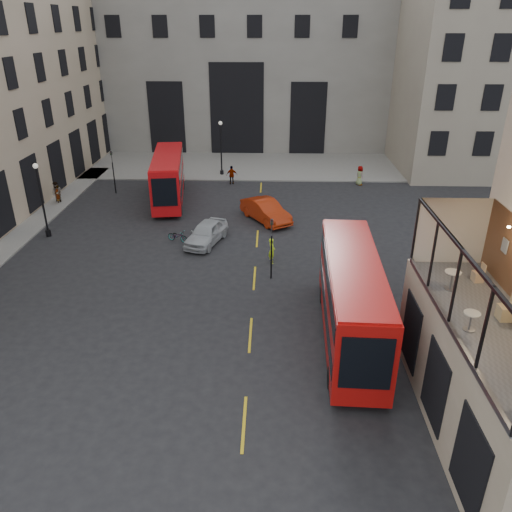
{
  "coord_description": "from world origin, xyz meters",
  "views": [
    {
      "loc": [
        -1.09,
        -14.54,
        14.0
      ],
      "look_at": [
        -1.81,
        8.76,
        3.0
      ],
      "focal_mm": 35.0,
      "sensor_mm": 36.0,
      "label": 1
    }
  ],
  "objects_px": {
    "car_a": "(206,233)",
    "cafe_table_mid": "(471,319)",
    "traffic_light_near": "(272,241)",
    "pedestrian_c": "(232,175)",
    "bus_far": "(168,175)",
    "pedestrian_b": "(163,156)",
    "pedestrian_e": "(57,194)",
    "bus_near": "(352,296)",
    "cafe_chair_b": "(506,312)",
    "street_lamp_a": "(43,205)",
    "pedestrian_a": "(57,193)",
    "pedestrian_d": "(360,176)",
    "car_c": "(165,184)",
    "cafe_table_far": "(452,278)",
    "cyclist": "(272,251)",
    "traffic_light_far": "(113,167)",
    "street_lamp_b": "(221,152)",
    "bicycle": "(178,236)",
    "cafe_chair_d": "(478,276)",
    "car_b": "(266,211)"
  },
  "relations": [
    {
      "from": "car_a",
      "to": "cafe_table_mid",
      "type": "relative_size",
      "value": 6.61
    },
    {
      "from": "traffic_light_near",
      "to": "pedestrian_c",
      "type": "relative_size",
      "value": 2.16
    },
    {
      "from": "bus_far",
      "to": "pedestrian_b",
      "type": "distance_m",
      "value": 12.87
    },
    {
      "from": "traffic_light_near",
      "to": "car_a",
      "type": "height_order",
      "value": "traffic_light_near"
    },
    {
      "from": "pedestrian_b",
      "to": "pedestrian_e",
      "type": "xyz_separation_m",
      "value": [
        -6.18,
        -13.5,
        0.01
      ]
    },
    {
      "from": "bus_near",
      "to": "cafe_chair_b",
      "type": "distance_m",
      "value": 7.36
    },
    {
      "from": "street_lamp_a",
      "to": "pedestrian_c",
      "type": "height_order",
      "value": "street_lamp_a"
    },
    {
      "from": "traffic_light_near",
      "to": "car_a",
      "type": "bearing_deg",
      "value": 131.16
    },
    {
      "from": "pedestrian_a",
      "to": "pedestrian_d",
      "type": "bearing_deg",
      "value": 26.01
    },
    {
      "from": "street_lamp_a",
      "to": "pedestrian_a",
      "type": "xyz_separation_m",
      "value": [
        -2.0,
        6.98,
        -1.45
      ]
    },
    {
      "from": "cafe_chair_b",
      "to": "car_c",
      "type": "bearing_deg",
      "value": 122.36
    },
    {
      "from": "cafe_table_far",
      "to": "bus_far",
      "type": "bearing_deg",
      "value": 123.7
    },
    {
      "from": "cyclist",
      "to": "pedestrian_a",
      "type": "bearing_deg",
      "value": 53.41
    },
    {
      "from": "pedestrian_b",
      "to": "cafe_chair_b",
      "type": "bearing_deg",
      "value": -118.85
    },
    {
      "from": "traffic_light_far",
      "to": "bus_far",
      "type": "relative_size",
      "value": 0.37
    },
    {
      "from": "pedestrian_d",
      "to": "cyclist",
      "type": "bearing_deg",
      "value": 126.78
    },
    {
      "from": "bus_near",
      "to": "pedestrian_b",
      "type": "relative_size",
      "value": 6.52
    },
    {
      "from": "street_lamp_a",
      "to": "bus_far",
      "type": "relative_size",
      "value": 0.52
    },
    {
      "from": "traffic_light_far",
      "to": "pedestrian_c",
      "type": "xyz_separation_m",
      "value": [
        10.23,
        3.04,
        -1.54
      ]
    },
    {
      "from": "cyclist",
      "to": "pedestrian_e",
      "type": "height_order",
      "value": "cyclist"
    },
    {
      "from": "street_lamp_b",
      "to": "bicycle",
      "type": "distance_m",
      "value": 16.83
    },
    {
      "from": "street_lamp_b",
      "to": "cafe_chair_d",
      "type": "distance_m",
      "value": 33.51
    },
    {
      "from": "pedestrian_c",
      "to": "cafe_table_far",
      "type": "distance_m",
      "value": 30.67
    },
    {
      "from": "car_a",
      "to": "cafe_chair_b",
      "type": "distance_m",
      "value": 21.3
    },
    {
      "from": "cafe_table_mid",
      "to": "cafe_table_far",
      "type": "distance_m",
      "value": 2.85
    },
    {
      "from": "pedestrian_b",
      "to": "cafe_chair_b",
      "type": "distance_m",
      "value": 43.1
    },
    {
      "from": "traffic_light_far",
      "to": "bicycle",
      "type": "distance_m",
      "value": 13.14
    },
    {
      "from": "cyclist",
      "to": "pedestrian_d",
      "type": "bearing_deg",
      "value": -31.43
    },
    {
      "from": "traffic_light_near",
      "to": "pedestrian_e",
      "type": "height_order",
      "value": "traffic_light_near"
    },
    {
      "from": "street_lamp_a",
      "to": "cafe_table_mid",
      "type": "xyz_separation_m",
      "value": [
        22.63,
        -18.23,
        2.65
      ]
    },
    {
      "from": "bus_near",
      "to": "bicycle",
      "type": "height_order",
      "value": "bus_near"
    },
    {
      "from": "bus_near",
      "to": "cafe_chair_b",
      "type": "height_order",
      "value": "cafe_chair_b"
    },
    {
      "from": "bus_near",
      "to": "cafe_table_mid",
      "type": "height_order",
      "value": "cafe_table_mid"
    },
    {
      "from": "traffic_light_near",
      "to": "car_c",
      "type": "xyz_separation_m",
      "value": [
        -9.53,
        16.31,
        -1.67
      ]
    },
    {
      "from": "street_lamp_a",
      "to": "cafe_table_far",
      "type": "relative_size",
      "value": 6.98
    },
    {
      "from": "pedestrian_d",
      "to": "cafe_table_far",
      "type": "distance_m",
      "value": 28.92
    },
    {
      "from": "traffic_light_near",
      "to": "cafe_chair_d",
      "type": "xyz_separation_m",
      "value": [
        8.2,
        -8.7,
        2.41
      ]
    },
    {
      "from": "pedestrian_a",
      "to": "cafe_table_mid",
      "type": "relative_size",
      "value": 2.8
    },
    {
      "from": "traffic_light_near",
      "to": "pedestrian_e",
      "type": "bearing_deg",
      "value": 144.18
    },
    {
      "from": "car_c",
      "to": "cafe_table_mid",
      "type": "xyz_separation_m",
      "value": [
        16.16,
        -28.54,
        4.29
      ]
    },
    {
      "from": "pedestrian_d",
      "to": "cafe_table_far",
      "type": "xyz_separation_m",
      "value": [
        -1.33,
        -28.58,
        4.2
      ]
    },
    {
      "from": "traffic_light_near",
      "to": "car_b",
      "type": "bearing_deg",
      "value": 92.71
    },
    {
      "from": "pedestrian_e",
      "to": "traffic_light_far",
      "type": "bearing_deg",
      "value": 125.73
    },
    {
      "from": "traffic_light_far",
      "to": "bus_near",
      "type": "bearing_deg",
      "value": -51.25
    },
    {
      "from": "bicycle",
      "to": "pedestrian_e",
      "type": "height_order",
      "value": "pedestrian_e"
    },
    {
      "from": "traffic_light_far",
      "to": "pedestrian_b",
      "type": "distance_m",
      "value": 10.84
    },
    {
      "from": "traffic_light_near",
      "to": "bus_near",
      "type": "xyz_separation_m",
      "value": [
        3.77,
        -6.13,
        -0.07
      ]
    },
    {
      "from": "car_c",
      "to": "cyclist",
      "type": "bearing_deg",
      "value": 122.42
    },
    {
      "from": "car_c",
      "to": "cafe_table_far",
      "type": "distance_m",
      "value": 30.82
    },
    {
      "from": "traffic_light_far",
      "to": "pedestrian_b",
      "type": "relative_size",
      "value": 2.34
    }
  ]
}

